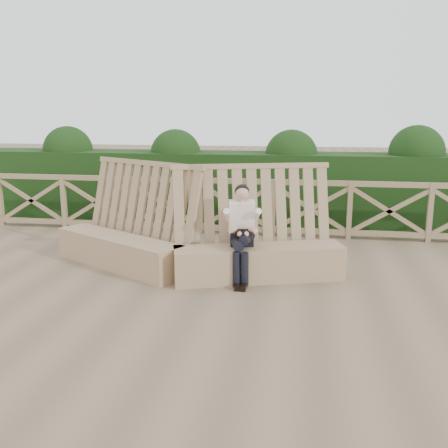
# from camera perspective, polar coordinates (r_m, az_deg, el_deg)

# --- Properties ---
(ground) EXTENTS (60.00, 60.00, 0.00)m
(ground) POSITION_cam_1_polar(r_m,az_deg,el_deg) (6.49, -3.07, -8.46)
(ground) COLOR brown
(ground) RESTS_ON ground
(bench) EXTENTS (4.57, 1.88, 1.62)m
(bench) POSITION_cam_1_polar(r_m,az_deg,el_deg) (7.44, -4.19, -2.39)
(bench) COLOR #957555
(bench) RESTS_ON ground
(woman) EXTENTS (0.41, 0.80, 1.36)m
(woman) POSITION_cam_1_polar(r_m,az_deg,el_deg) (6.97, 2.04, -0.53)
(woman) COLOR black
(woman) RESTS_ON ground
(guardrail) EXTENTS (10.10, 0.09, 1.10)m
(guardrail) POSITION_cam_1_polar(r_m,az_deg,el_deg) (9.67, 1.36, 2.01)
(guardrail) COLOR #7B6247
(guardrail) RESTS_ON ground
(hedge) EXTENTS (12.00, 1.20, 1.50)m
(hedge) POSITION_cam_1_polar(r_m,az_deg,el_deg) (10.81, 2.26, 4.19)
(hedge) COLOR black
(hedge) RESTS_ON ground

